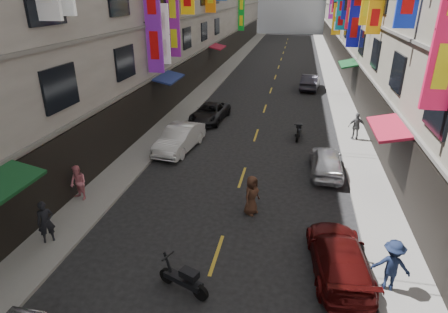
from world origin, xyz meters
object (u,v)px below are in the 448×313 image
at_px(car_left_far, 210,113).
at_px(pedestrian_lfar, 78,183).
at_px(scooter_crossing, 184,279).
at_px(car_right_mid, 326,161).
at_px(pedestrian_lnear, 46,222).
at_px(pedestrian_rfar, 356,126).
at_px(car_right_near, 339,256).
at_px(pedestrian_crossing, 252,195).
at_px(car_left_mid, 180,138).
at_px(scooter_far_right, 298,131).
at_px(car_right_far, 310,82).
at_px(pedestrian_rnear, 392,265).

height_order(car_left_far, pedestrian_lfar, pedestrian_lfar).
relative_size(scooter_crossing, pedestrian_lfar, 1.10).
height_order(car_left_far, car_right_mid, car_right_mid).
bearing_deg(pedestrian_lnear, pedestrian_rfar, 6.58).
distance_m(car_right_near, pedestrian_crossing, 4.34).
xyz_separation_m(scooter_crossing, car_left_mid, (-3.40, 10.60, 0.27)).
distance_m(scooter_far_right, pedestrian_lfar, 13.22).
bearing_deg(car_right_far, scooter_far_right, 92.62).
bearing_deg(car_right_near, pedestrian_lfar, -18.81).
xyz_separation_m(car_left_mid, pedestrian_lfar, (-2.48, -6.35, 0.19)).
relative_size(scooter_far_right, car_right_far, 0.42).
height_order(car_left_far, pedestrian_rnear, pedestrian_rnear).
xyz_separation_m(car_left_mid, car_right_mid, (8.00, -1.49, -0.06)).
distance_m(car_right_far, pedestrian_rfar, 13.23).
distance_m(pedestrian_lnear, pedestrian_rfar, 17.42).
bearing_deg(car_left_mid, car_right_near, -40.26).
height_order(scooter_far_right, car_left_far, car_left_far).
height_order(car_right_far, pedestrian_rfar, pedestrian_rfar).
bearing_deg(pedestrian_rnear, car_right_mid, -71.97).
bearing_deg(car_left_mid, pedestrian_rnear, -37.45).
bearing_deg(pedestrian_lfar, pedestrian_lnear, -58.85).
distance_m(pedestrian_rfar, pedestrian_crossing, 10.59).
bearing_deg(car_right_near, scooter_crossing, 15.51).
distance_m(pedestrian_lfar, pedestrian_crossing, 7.33).
bearing_deg(car_right_mid, car_left_far, -43.69).
xyz_separation_m(car_left_far, car_right_far, (7.02, 10.84, 0.11)).
height_order(car_left_far, pedestrian_crossing, pedestrian_crossing).
xyz_separation_m(car_right_mid, pedestrian_lfar, (-10.48, -4.86, 0.25)).
height_order(car_left_mid, pedestrian_lnear, pedestrian_lnear).
bearing_deg(car_right_far, car_right_near, 97.67).
relative_size(car_left_far, car_right_near, 1.02).
distance_m(scooter_far_right, car_right_far, 13.17).
distance_m(car_right_far, pedestrian_lfar, 24.82).
height_order(scooter_crossing, car_right_far, car_right_far).
height_order(pedestrian_lnear, pedestrian_crossing, pedestrian_lnear).
relative_size(car_right_mid, pedestrian_lfar, 2.44).
bearing_deg(pedestrian_lfar, scooter_crossing, -13.95).
height_order(scooter_far_right, pedestrian_lnear, pedestrian_lnear).
bearing_deg(car_left_far, car_right_far, 62.76).
relative_size(car_right_far, pedestrian_crossing, 2.57).
distance_m(car_right_near, pedestrian_lnear, 10.02).
height_order(pedestrian_rfar, pedestrian_crossing, pedestrian_rfar).
xyz_separation_m(scooter_far_right, pedestrian_rfar, (3.38, 0.14, 0.50)).
xyz_separation_m(scooter_crossing, scooter_far_right, (3.20, 13.84, 0.00)).
bearing_deg(car_right_far, pedestrian_crossing, 89.69).
relative_size(car_right_far, pedestrian_lnear, 2.72).
bearing_deg(car_left_mid, car_left_far, 92.55).
distance_m(car_left_mid, pedestrian_rfar, 10.54).
xyz_separation_m(car_left_far, pedestrian_lnear, (-2.50, -14.79, 0.31)).
relative_size(car_left_mid, pedestrian_rfar, 2.62).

